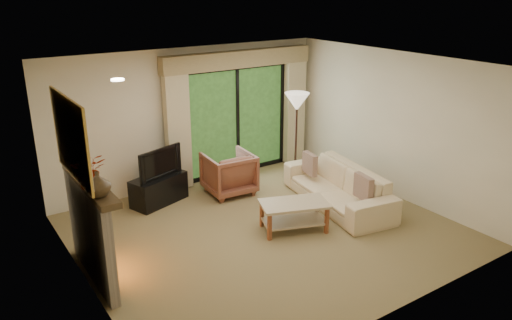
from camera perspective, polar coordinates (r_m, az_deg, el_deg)
floor at (r=7.92m, az=1.23°, el=-8.13°), size 5.50×5.50×0.00m
ceiling at (r=7.09m, az=1.38°, el=10.80°), size 5.50×5.50×0.00m
wall_back at (r=9.47m, az=-7.50°, el=4.85°), size 5.00×0.00×5.00m
wall_front at (r=5.70m, az=16.04°, el=-5.95°), size 5.00×0.00×5.00m
wall_left at (r=6.33m, az=-19.52°, el=-3.74°), size 0.00×5.00×5.00m
wall_right at (r=9.20m, az=15.45°, el=3.88°), size 0.00×5.00×5.00m
fireplace at (r=6.78m, az=-18.41°, el=-7.74°), size 0.24×1.70×1.37m
mirror at (r=6.31m, az=-20.37°, el=2.38°), size 0.07×1.45×1.02m
sliding_door at (r=9.95m, az=-2.17°, el=4.54°), size 2.26×0.10×2.16m
curtain_left at (r=9.21m, az=-8.97°, el=3.71°), size 0.45×0.18×2.35m
curtain_right at (r=10.59m, az=4.38°, el=5.99°), size 0.45×0.18×2.35m
cornice at (r=9.63m, az=-1.97°, el=11.45°), size 3.20×0.24×0.32m
media_console at (r=8.96m, az=-11.04°, el=-3.33°), size 1.09×0.74×0.50m
tv at (r=8.77m, az=-11.26°, el=-0.24°), size 0.91×0.40×0.53m
armchair at (r=9.17m, az=-3.14°, el=-1.50°), size 0.89×0.91×0.78m
sofa at (r=8.81m, az=9.31°, el=-2.98°), size 1.29×2.45×0.68m
pillow_near at (r=8.23m, az=12.18°, el=-3.07°), size 0.17×0.41×0.40m
pillow_far at (r=9.14m, az=6.17°, el=-0.43°), size 0.17×0.40×0.39m
coffee_table at (r=7.88m, az=4.35°, el=-6.42°), size 1.18×0.90×0.47m
floor_lamp at (r=9.62m, az=4.59°, el=2.56°), size 0.56×0.56×1.75m
vase at (r=5.98m, az=-17.61°, el=-2.62°), size 0.32×0.32×0.30m
branches at (r=6.23m, az=-18.52°, el=-1.10°), size 0.48×0.44×0.44m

